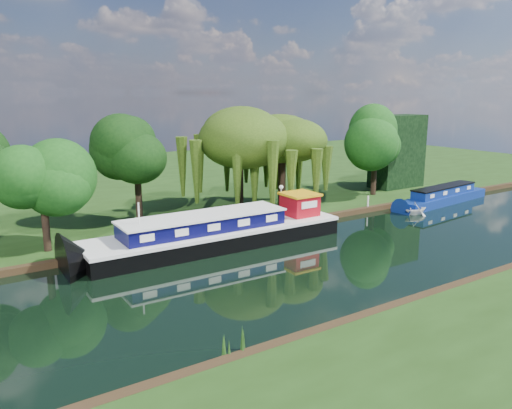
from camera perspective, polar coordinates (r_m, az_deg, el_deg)
ground at (r=35.98m, az=12.07°, el=-5.14°), size 120.00×120.00×0.00m
far_bank at (r=63.85m, az=-9.97°, el=2.90°), size 120.00×52.00×0.45m
dutch_barge at (r=36.07m, az=-4.22°, el=-3.18°), size 19.23×4.51×4.05m
narrowboat at (r=53.35m, az=20.61°, el=0.86°), size 13.08×3.55×1.88m
red_dinghy at (r=33.38m, az=-14.37°, el=-6.68°), size 3.20×2.48×0.61m
white_cruiser at (r=47.68m, az=17.78°, el=-1.09°), size 2.63×2.34×1.26m
willow_left at (r=44.71m, az=-1.93°, el=7.44°), size 7.25×7.25×8.69m
willow_right at (r=45.33m, az=3.02°, el=6.53°), size 6.25×6.25×7.61m
tree_far_left at (r=35.38m, az=-23.33°, el=2.71°), size 4.43×4.43×7.14m
tree_far_mid at (r=42.17m, az=-13.51°, el=5.69°), size 4.88×4.88×7.99m
tree_far_right at (r=52.75m, az=13.52°, el=6.99°), size 4.87×4.87×7.97m
conifer_hedge at (r=58.13m, az=15.85°, el=5.88°), size 6.00×3.00×8.00m
lamppost at (r=43.43m, az=2.89°, el=1.48°), size 0.36×0.36×2.56m
mooring_posts at (r=41.52m, az=3.45°, el=-1.13°), size 19.16×0.16×1.00m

